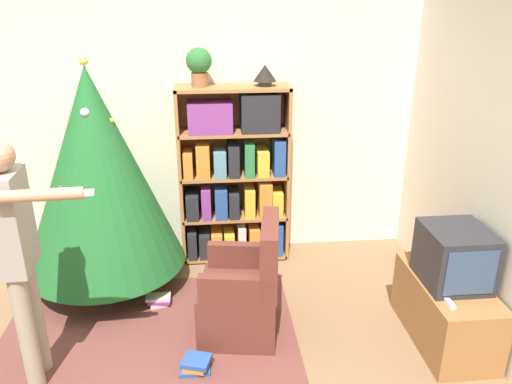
{
  "coord_description": "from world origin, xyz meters",
  "views": [
    {
      "loc": [
        0.3,
        -2.41,
        2.39
      ],
      "look_at": [
        0.63,
        0.95,
        1.05
      ],
      "focal_mm": 35.0,
      "sensor_mm": 36.0,
      "label": 1
    }
  ],
  "objects_px": {
    "christmas_tree": "(97,171)",
    "potted_plant": "(199,64)",
    "bookshelf": "(235,176)",
    "armchair": "(244,295)",
    "television": "(454,256)",
    "table_lamp": "(265,74)",
    "standing_person": "(17,247)"
  },
  "relations": [
    {
      "from": "christmas_tree",
      "to": "potted_plant",
      "type": "bearing_deg",
      "value": 25.9
    },
    {
      "from": "bookshelf",
      "to": "armchair",
      "type": "height_order",
      "value": "bookshelf"
    },
    {
      "from": "television",
      "to": "table_lamp",
      "type": "relative_size",
      "value": 2.36
    },
    {
      "from": "television",
      "to": "armchair",
      "type": "xyz_separation_m",
      "value": [
        -1.46,
        0.22,
        -0.37
      ]
    },
    {
      "from": "standing_person",
      "to": "table_lamp",
      "type": "relative_size",
      "value": 8.25
    },
    {
      "from": "christmas_tree",
      "to": "table_lamp",
      "type": "xyz_separation_m",
      "value": [
        1.42,
        0.41,
        0.7
      ]
    },
    {
      "from": "bookshelf",
      "to": "table_lamp",
      "type": "height_order",
      "value": "table_lamp"
    },
    {
      "from": "christmas_tree",
      "to": "table_lamp",
      "type": "distance_m",
      "value": 1.63
    },
    {
      "from": "television",
      "to": "potted_plant",
      "type": "distance_m",
      "value": 2.53
    },
    {
      "from": "bookshelf",
      "to": "armchair",
      "type": "distance_m",
      "value": 1.29
    },
    {
      "from": "television",
      "to": "potted_plant",
      "type": "bearing_deg",
      "value": 140.7
    },
    {
      "from": "bookshelf",
      "to": "christmas_tree",
      "type": "relative_size",
      "value": 0.84
    },
    {
      "from": "television",
      "to": "table_lamp",
      "type": "height_order",
      "value": "table_lamp"
    },
    {
      "from": "television",
      "to": "table_lamp",
      "type": "distance_m",
      "value": 2.13
    },
    {
      "from": "standing_person",
      "to": "table_lamp",
      "type": "bearing_deg",
      "value": 130.22
    },
    {
      "from": "bookshelf",
      "to": "christmas_tree",
      "type": "distance_m",
      "value": 1.23
    },
    {
      "from": "television",
      "to": "table_lamp",
      "type": "xyz_separation_m",
      "value": [
        -1.18,
        1.42,
        1.06
      ]
    },
    {
      "from": "table_lamp",
      "to": "bookshelf",
      "type": "bearing_deg",
      "value": -178.37
    },
    {
      "from": "television",
      "to": "potted_plant",
      "type": "height_order",
      "value": "potted_plant"
    },
    {
      "from": "armchair",
      "to": "table_lamp",
      "type": "height_order",
      "value": "table_lamp"
    },
    {
      "from": "bookshelf",
      "to": "television",
      "type": "distance_m",
      "value": 2.03
    },
    {
      "from": "armchair",
      "to": "christmas_tree",
      "type": "bearing_deg",
      "value": -116.15
    },
    {
      "from": "bookshelf",
      "to": "christmas_tree",
      "type": "xyz_separation_m",
      "value": [
        -1.14,
        -0.41,
        0.23
      ]
    },
    {
      "from": "bookshelf",
      "to": "standing_person",
      "type": "bearing_deg",
      "value": -132.11
    },
    {
      "from": "television",
      "to": "armchair",
      "type": "relative_size",
      "value": 0.51
    },
    {
      "from": "armchair",
      "to": "standing_person",
      "type": "relative_size",
      "value": 0.56
    },
    {
      "from": "christmas_tree",
      "to": "standing_person",
      "type": "distance_m",
      "value": 1.17
    },
    {
      "from": "christmas_tree",
      "to": "armchair",
      "type": "xyz_separation_m",
      "value": [
        1.13,
        -0.79,
        -0.73
      ]
    },
    {
      "from": "bookshelf",
      "to": "standing_person",
      "type": "relative_size",
      "value": 1.0
    },
    {
      "from": "bookshelf",
      "to": "table_lamp",
      "type": "distance_m",
      "value": 0.97
    },
    {
      "from": "potted_plant",
      "to": "table_lamp",
      "type": "height_order",
      "value": "potted_plant"
    },
    {
      "from": "television",
      "to": "christmas_tree",
      "type": "distance_m",
      "value": 2.81
    }
  ]
}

